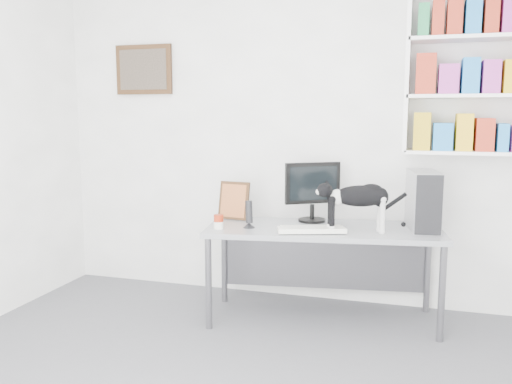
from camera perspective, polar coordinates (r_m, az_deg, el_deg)
room at (r=2.54m, az=-6.47°, el=4.14°), size 4.01×4.01×2.70m
bookshelf at (r=4.21m, az=22.64°, el=12.04°), size 1.03×0.28×1.24m
wall_art at (r=4.88m, az=-11.72°, el=12.50°), size 0.52×0.04×0.42m
desk at (r=4.08m, az=7.02°, el=-8.55°), size 1.77×0.90×0.70m
monitor at (r=4.15m, az=5.95°, el=0.05°), size 0.48×0.41×0.47m
keyboard at (r=3.82m, az=5.85°, el=-3.95°), size 0.50×0.32×0.04m
pc_tower at (r=4.04m, az=17.18°, el=-0.83°), size 0.26×0.45×0.42m
speaker at (r=3.93m, az=-0.74°, el=-2.29°), size 0.12×0.12×0.21m
leaning_print at (r=4.23m, az=-2.34°, el=-0.84°), size 0.26×0.13×0.31m
soup_can at (r=3.91m, az=-3.95°, el=-3.15°), size 0.08×0.08×0.10m
cat at (r=3.81m, az=10.72°, el=-1.67°), size 0.58×0.33×0.35m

